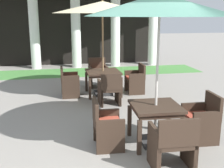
{
  "coord_description": "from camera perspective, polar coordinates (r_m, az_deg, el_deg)",
  "views": [
    {
      "loc": [
        -0.81,
        -3.39,
        2.33
      ],
      "look_at": [
        0.29,
        2.39,
        0.88
      ],
      "focal_mm": 45.95,
      "sensor_mm": 36.0,
      "label": 1
    }
  ],
  "objects": [
    {
      "name": "lawn_strip",
      "position": [
        11.79,
        -6.57,
        2.33
      ],
      "size": [
        10.03,
        1.83,
        0.01
      ],
      "primitive_type": "cube",
      "color": "#47843D",
      "rests_on": "ground"
    },
    {
      "name": "patio_chair_mid_right_south",
      "position": [
        7.48,
        -0.52,
        -1.12
      ],
      "size": [
        0.55,
        0.58,
        0.87
      ],
      "rotation": [
        0.0,
        0.0,
        0.01
      ],
      "color": "#38281E",
      "rests_on": "ground"
    },
    {
      "name": "patio_chair_mid_right_north",
      "position": [
        9.4,
        -2.81,
        2.09
      ],
      "size": [
        0.59,
        0.59,
        0.92
      ],
      "rotation": [
        0.0,
        0.0,
        -3.13
      ],
      "color": "#38281E",
      "rests_on": "ground"
    },
    {
      "name": "patio_chair_mid_right_west",
      "position": [
        8.34,
        -8.57,
        0.28
      ],
      "size": [
        0.51,
        0.61,
        0.84
      ],
      "rotation": [
        0.0,
        0.0,
        -1.56
      ],
      "color": "#38281E",
      "rests_on": "ground"
    },
    {
      "name": "patio_table_near_foreground",
      "position": [
        5.25,
        8.69,
        -5.26
      ],
      "size": [
        0.89,
        0.89,
        0.74
      ],
      "rotation": [
        0.0,
        0.0,
        -0.03
      ],
      "color": "#38281E",
      "rests_on": "ground"
    },
    {
      "name": "patio_chair_near_foreground_west",
      "position": [
        5.15,
        -1.19,
        -8.24
      ],
      "size": [
        0.52,
        0.64,
        0.87
      ],
      "rotation": [
        0.0,
        0.0,
        -1.61
      ],
      "color": "#38281E",
      "rests_on": "ground"
    },
    {
      "name": "patio_umbrella_near_foreground",
      "position": [
        4.97,
        9.47,
        15.04
      ],
      "size": [
        2.53,
        2.53,
        2.72
      ],
      "color": "#2D2D2D",
      "rests_on": "ground"
    },
    {
      "name": "patio_chair_near_foreground_east",
      "position": [
        5.65,
        17.46,
        -6.7
      ],
      "size": [
        0.56,
        0.62,
        0.89
      ],
      "rotation": [
        0.0,
        0.0,
        1.54
      ],
      "color": "#38281E",
      "rests_on": "ground"
    },
    {
      "name": "patio_umbrella_mid_right",
      "position": [
        8.22,
        -1.9,
        14.88
      ],
      "size": [
        2.8,
        2.8,
        2.73
      ],
      "color": "#2D2D2D",
      "rests_on": "ground"
    },
    {
      "name": "patio_chair_near_foreground_south",
      "position": [
        4.54,
        12.02,
        -11.36
      ],
      "size": [
        0.65,
        0.56,
        0.88
      ],
      "rotation": [
        0.0,
        0.0,
        -0.03
      ],
      "color": "#38281E",
      "rests_on": "ground"
    },
    {
      "name": "patio_table_mid_right",
      "position": [
        8.39,
        -1.8,
        2.0
      ],
      "size": [
        0.97,
        0.97,
        0.71
      ],
      "rotation": [
        0.0,
        0.0,
        0.01
      ],
      "color": "#38281E",
      "rests_on": "ground"
    },
    {
      "name": "patio_chair_mid_right_east",
      "position": [
        8.65,
        4.75,
        0.92
      ],
      "size": [
        0.5,
        0.6,
        0.87
      ],
      "rotation": [
        0.0,
        0.0,
        -4.7
      ],
      "color": "#38281E",
      "rests_on": "ground"
    }
  ]
}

